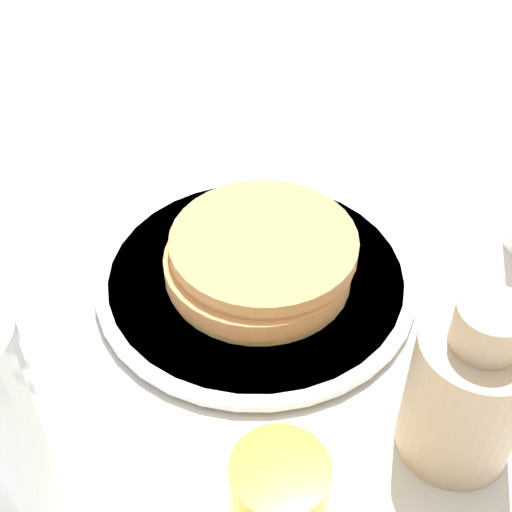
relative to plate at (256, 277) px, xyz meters
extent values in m
plane|color=#BCB7AD|center=(-0.03, -0.01, -0.01)|extent=(4.00, 4.00, 0.00)
cylinder|color=silver|center=(0.00, 0.00, 0.00)|extent=(0.26, 0.26, 0.01)
cylinder|color=silver|center=(0.00, 0.00, 0.00)|extent=(0.28, 0.28, 0.01)
cylinder|color=tan|center=(0.00, 0.00, 0.01)|extent=(0.16, 0.16, 0.01)
cylinder|color=#BD7D48|center=(0.01, 0.01, 0.02)|extent=(0.16, 0.16, 0.02)
cylinder|color=#B27E49|center=(0.00, 0.01, 0.04)|extent=(0.16, 0.16, 0.01)
cylinder|color=yellow|center=(0.16, 0.15, 0.03)|extent=(0.06, 0.06, 0.07)
cylinder|color=tan|center=(0.03, 0.21, 0.05)|extent=(0.08, 0.08, 0.11)
cylinder|color=tan|center=(0.03, 0.21, 0.12)|extent=(0.04, 0.04, 0.03)
camera|label=1|loc=(0.34, 0.29, 0.45)|focal=50.00mm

